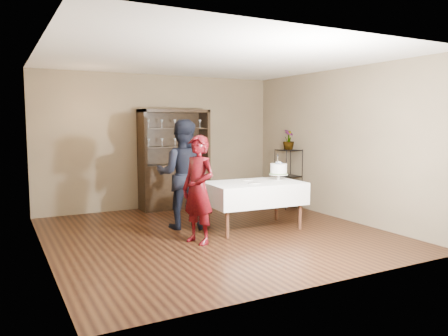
{
  "coord_description": "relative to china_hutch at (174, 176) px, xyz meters",
  "views": [
    {
      "loc": [
        -3.05,
        -6.01,
        1.75
      ],
      "look_at": [
        0.2,
        0.1,
        1.02
      ],
      "focal_mm": 35.0,
      "sensor_mm": 36.0,
      "label": 1
    }
  ],
  "objects": [
    {
      "name": "floor",
      "position": [
        -0.2,
        -2.25,
        -0.66
      ],
      "size": [
        5.0,
        5.0,
        0.0
      ],
      "primitive_type": "plane",
      "color": "black",
      "rests_on": "ground"
    },
    {
      "name": "ceiling",
      "position": [
        -0.2,
        -2.25,
        2.04
      ],
      "size": [
        5.0,
        5.0,
        0.0
      ],
      "primitive_type": "plane",
      "rotation": [
        3.14,
        0.0,
        0.0
      ],
      "color": "white",
      "rests_on": "back_wall"
    },
    {
      "name": "back_wall",
      "position": [
        -0.2,
        0.25,
        0.69
      ],
      "size": [
        5.0,
        0.02,
        2.7
      ],
      "primitive_type": "cube",
      "color": "brown",
      "rests_on": "floor"
    },
    {
      "name": "wall_left",
      "position": [
        -2.7,
        -2.25,
        0.69
      ],
      "size": [
        0.02,
        5.0,
        2.7
      ],
      "primitive_type": "cube",
      "color": "brown",
      "rests_on": "floor"
    },
    {
      "name": "wall_right",
      "position": [
        2.3,
        -2.25,
        0.69
      ],
      "size": [
        0.02,
        5.0,
        2.7
      ],
      "primitive_type": "cube",
      "color": "brown",
      "rests_on": "floor"
    },
    {
      "name": "china_hutch",
      "position": [
        0.0,
        0.0,
        0.0
      ],
      "size": [
        1.4,
        0.48,
        2.0
      ],
      "color": "black",
      "rests_on": "floor"
    },
    {
      "name": "plant_etagere",
      "position": [
        2.08,
        -1.05,
        -0.01
      ],
      "size": [
        0.42,
        0.42,
        1.2
      ],
      "color": "black",
      "rests_on": "floor"
    },
    {
      "name": "cake_table",
      "position": [
        0.51,
        -2.25,
        -0.08
      ],
      "size": [
        1.59,
        1.02,
        0.77
      ],
      "rotation": [
        0.0,
        0.0,
        -0.05
      ],
      "color": "white",
      "rests_on": "floor"
    },
    {
      "name": "woman",
      "position": [
        -0.66,
        -2.62,
        0.12
      ],
      "size": [
        0.55,
        0.67,
        1.57
      ],
      "primitive_type": "imported",
      "rotation": [
        0.0,
        0.0,
        -1.21
      ],
      "color": "#32040D",
      "rests_on": "floor"
    },
    {
      "name": "man",
      "position": [
        -0.51,
        -1.67,
        0.23
      ],
      "size": [
        1.08,
        1.0,
        1.79
      ],
      "primitive_type": "imported",
      "rotation": [
        0.0,
        0.0,
        2.66
      ],
      "color": "black",
      "rests_on": "floor"
    },
    {
      "name": "cake",
      "position": [
        1.01,
        -2.22,
        0.28
      ],
      "size": [
        0.33,
        0.33,
        0.44
      ],
      "rotation": [
        0.0,
        0.0,
        -0.19
      ],
      "color": "silver",
      "rests_on": "cake_table"
    },
    {
      "name": "plate_near",
      "position": [
        0.43,
        -2.39,
        0.11
      ],
      "size": [
        0.24,
        0.24,
        0.01
      ],
      "primitive_type": "cylinder",
      "rotation": [
        0.0,
        0.0,
        0.27
      ],
      "color": "silver",
      "rests_on": "cake_table"
    },
    {
      "name": "plate_far",
      "position": [
        0.53,
        -1.99,
        0.11
      ],
      "size": [
        0.22,
        0.22,
        0.01
      ],
      "primitive_type": "cylinder",
      "rotation": [
        0.0,
        0.0,
        -0.11
      ],
      "color": "silver",
      "rests_on": "cake_table"
    },
    {
      "name": "potted_plant",
      "position": [
        2.08,
        -1.04,
        0.73
      ],
      "size": [
        0.3,
        0.3,
        0.41
      ],
      "primitive_type": "imported",
      "rotation": [
        0.0,
        0.0,
        0.43
      ],
      "color": "#4E7337",
      "rests_on": "plant_etagere"
    }
  ]
}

